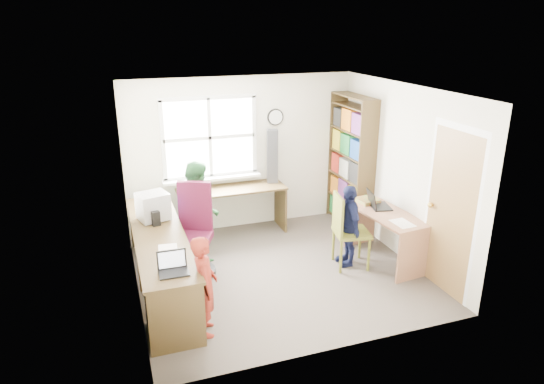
% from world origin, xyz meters
% --- Properties ---
extents(room, '(3.64, 3.44, 2.44)m').
position_xyz_m(room, '(0.01, 0.10, 1.22)').
color(room, '#423A34').
rests_on(room, ground).
extents(l_desk, '(2.38, 2.95, 0.75)m').
position_xyz_m(l_desk, '(-1.31, -0.28, 0.46)').
color(l_desk, '#4A381D').
rests_on(l_desk, ground).
extents(right_desk, '(0.70, 1.28, 0.71)m').
position_xyz_m(right_desk, '(1.51, -0.15, 0.51)').
color(right_desk, '#A16E50').
rests_on(right_desk, ground).
extents(bookshelf, '(0.30, 1.02, 2.10)m').
position_xyz_m(bookshelf, '(1.65, 1.19, 1.00)').
color(bookshelf, '#4A381D').
rests_on(bookshelf, ground).
extents(swivel_chair, '(0.74, 0.74, 1.21)m').
position_xyz_m(swivel_chair, '(-1.03, 0.40, 0.52)').
color(swivel_chair, black).
rests_on(swivel_chair, ground).
extents(wooden_chair, '(0.52, 0.52, 1.03)m').
position_xyz_m(wooden_chair, '(0.92, -0.12, 0.56)').
color(wooden_chair, olive).
rests_on(wooden_chair, ground).
extents(crt_monitor, '(0.44, 0.41, 0.36)m').
position_xyz_m(crt_monitor, '(-1.50, 0.54, 0.93)').
color(crt_monitor, '#A3A3A7').
rests_on(crt_monitor, l_desk).
extents(laptop_left, '(0.30, 0.25, 0.21)m').
position_xyz_m(laptop_left, '(-1.47, -0.92, 0.80)').
color(laptop_left, black).
rests_on(laptop_left, l_desk).
extents(laptop_right, '(0.36, 0.40, 0.24)m').
position_xyz_m(laptop_right, '(1.49, 0.08, 0.76)').
color(laptop_right, black).
rests_on(laptop_right, right_desk).
extents(speaker_a, '(0.12, 0.12, 0.19)m').
position_xyz_m(speaker_a, '(-1.50, 0.35, 0.84)').
color(speaker_a, black).
rests_on(speaker_a, l_desk).
extents(speaker_b, '(0.12, 0.12, 0.19)m').
position_xyz_m(speaker_b, '(-1.51, 0.84, 0.84)').
color(speaker_b, black).
rests_on(speaker_b, l_desk).
extents(cd_tower, '(0.20, 0.19, 0.85)m').
position_xyz_m(cd_tower, '(0.44, 1.50, 1.17)').
color(cd_tower, black).
rests_on(cd_tower, l_desk).
extents(game_box, '(0.31, 0.31, 0.06)m').
position_xyz_m(game_box, '(1.46, 0.30, 0.74)').
color(game_box, red).
rests_on(game_box, right_desk).
extents(paper_a, '(0.24, 0.32, 0.00)m').
position_xyz_m(paper_a, '(-1.46, -0.40, 0.75)').
color(paper_a, white).
rests_on(paper_a, l_desk).
extents(paper_b, '(0.23, 0.32, 0.00)m').
position_xyz_m(paper_b, '(1.51, -0.53, 0.71)').
color(paper_b, white).
rests_on(paper_b, right_desk).
extents(potted_plant, '(0.19, 0.17, 0.30)m').
position_xyz_m(potted_plant, '(-0.72, 1.47, 0.90)').
color(potted_plant, '#2B6729').
rests_on(potted_plant, l_desk).
extents(person_red, '(0.31, 0.44, 1.12)m').
position_xyz_m(person_red, '(-1.17, -0.98, 0.56)').
color(person_red, maroon).
rests_on(person_red, ground).
extents(person_green, '(0.63, 0.75, 1.39)m').
position_xyz_m(person_green, '(-0.88, 0.83, 0.70)').
color(person_green, '#296833').
rests_on(person_green, ground).
extents(person_navy, '(0.36, 0.69, 1.13)m').
position_xyz_m(person_navy, '(0.98, -0.06, 0.57)').
color(person_navy, '#12173A').
rests_on(person_navy, ground).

